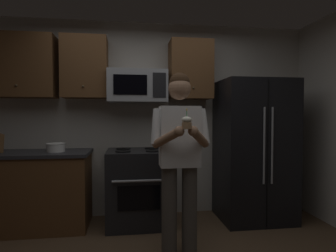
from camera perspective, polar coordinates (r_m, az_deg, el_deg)
The scene contains 9 objects.
wall_back at distance 3.88m, azimuth -4.12°, elevation 1.38°, with size 4.40×0.10×2.60m, color beige.
oven_range at distance 3.59m, azimuth -6.10°, elevation -12.20°, with size 0.76×0.70×0.93m.
microwave at distance 3.62m, azimuth -6.24°, elevation 7.98°, with size 0.74×0.41×0.40m.
refrigerator at distance 3.82m, azimuth 17.05°, elevation -4.72°, with size 0.90×0.75×1.80m.
cabinet_row_upper at distance 3.73m, azimuth -15.32°, elevation 11.31°, with size 2.78×0.36×0.76m.
counter_left at distance 3.80m, azimuth -26.53°, elevation -11.60°, with size 1.44×0.66×0.92m.
bowl_large_white at distance 3.61m, azimuth -21.84°, elevation -4.01°, with size 0.22×0.22×0.10m.
person at distance 2.71m, azimuth 2.38°, elevation -5.38°, with size 0.60×0.48×1.76m.
cupcake at distance 2.37m, azimuth 3.82°, elevation 0.72°, with size 0.09×0.09×0.17m.
Camera 1 is at (-0.26, -2.12, 1.35)m, focal length 30.02 mm.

